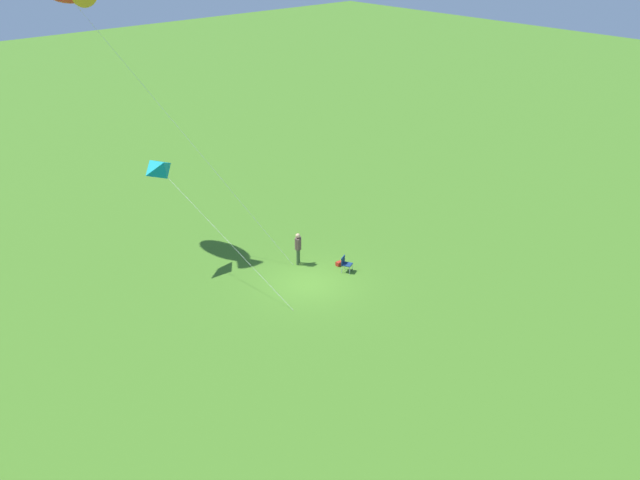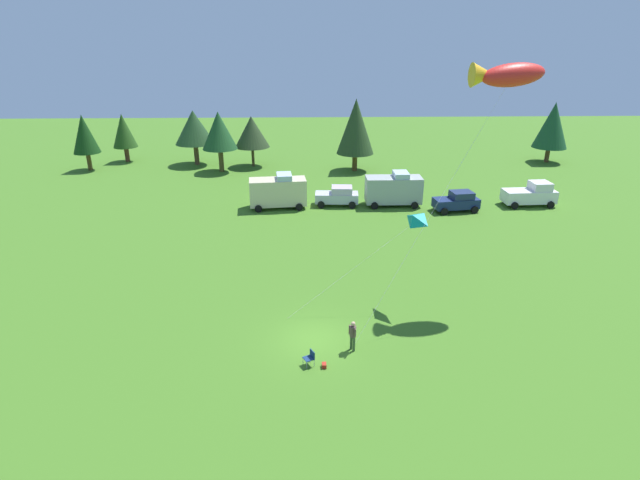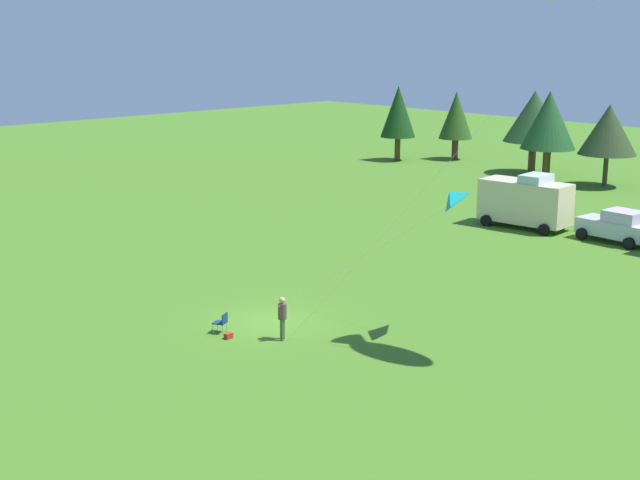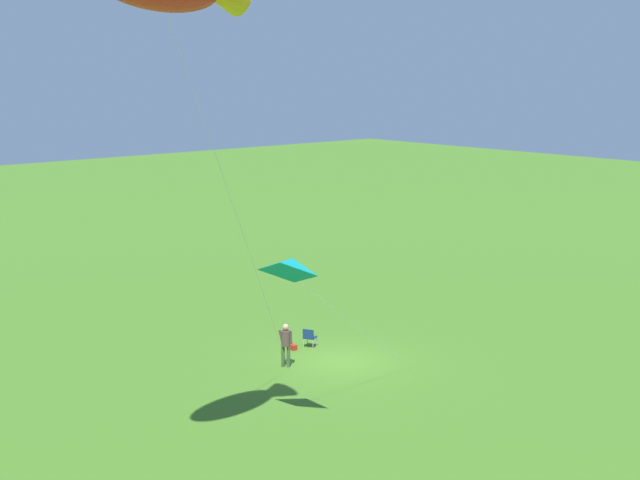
# 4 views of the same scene
# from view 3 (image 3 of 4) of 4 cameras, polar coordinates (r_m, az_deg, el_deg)

# --- Properties ---
(ground_plane) EXTENTS (160.00, 160.00, 0.00)m
(ground_plane) POSITION_cam_3_polar(r_m,az_deg,el_deg) (37.22, -3.30, -5.25)
(ground_plane) COLOR #3F6F1F
(person_kite_flyer) EXTENTS (0.47, 0.55, 1.74)m
(person_kite_flyer) POSITION_cam_3_polar(r_m,az_deg,el_deg) (34.80, -2.43, -4.81)
(person_kite_flyer) COLOR #3A522E
(person_kite_flyer) RESTS_ON ground
(folding_chair) EXTENTS (0.65, 0.65, 0.82)m
(folding_chair) POSITION_cam_3_polar(r_m,az_deg,el_deg) (35.92, -6.30, -5.19)
(folding_chair) COLOR navy
(folding_chair) RESTS_ON ground
(backpack_on_grass) EXTENTS (0.23, 0.33, 0.22)m
(backpack_on_grass) POSITION_cam_3_polar(r_m,az_deg,el_deg) (35.39, -5.88, -6.12)
(backpack_on_grass) COLOR #A52617
(backpack_on_grass) RESTS_ON ground
(van_camper_beige) EXTENTS (5.59, 3.04, 3.34)m
(van_camper_beige) POSITION_cam_3_polar(r_m,az_deg,el_deg) (55.50, 13.01, 2.45)
(van_camper_beige) COLOR beige
(van_camper_beige) RESTS_ON ground
(car_silver_compact) EXTENTS (4.30, 2.42, 1.89)m
(car_silver_compact) POSITION_cam_3_polar(r_m,az_deg,el_deg) (53.18, 18.49, 0.86)
(car_silver_compact) COLOR #BABBC5
(car_silver_compact) RESTS_ON ground
(kite_delta_teal) EXTENTS (8.25, 2.76, 5.99)m
(kite_delta_teal) POSITION_cam_3_polar(r_m,az_deg,el_deg) (34.68, 8.25, 2.63)
(kite_delta_teal) COLOR #0D9196
(kite_delta_teal) RESTS_ON ground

